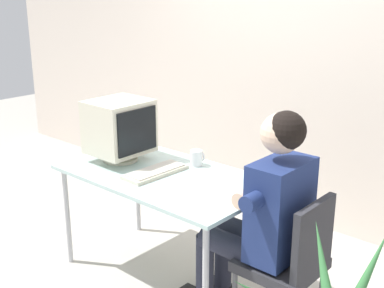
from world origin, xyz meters
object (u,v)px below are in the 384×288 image
(office_chair, at_px, (290,259))
(person_seated, at_px, (263,211))
(desk, at_px, (164,182))
(keyboard, at_px, (155,172))
(desk_mug, at_px, (197,158))
(crt_monitor, at_px, (120,127))

(office_chair, bearing_deg, person_seated, 180.00)
(office_chair, bearing_deg, desk, 179.81)
(keyboard, distance_m, office_chair, 1.03)
(person_seated, bearing_deg, desk, 179.76)
(keyboard, xyz_separation_m, desk_mug, (0.09, 0.30, 0.04))
(person_seated, bearing_deg, crt_monitor, -179.56)
(desk, bearing_deg, person_seated, -0.24)
(office_chair, bearing_deg, crt_monitor, -179.62)
(office_chair, height_order, desk_mug, office_chair)
(desk_mug, bearing_deg, desk, -101.42)
(keyboard, bearing_deg, desk, 44.96)
(desk_mug, bearing_deg, keyboard, -107.19)
(desk_mug, bearing_deg, office_chair, -16.17)
(desk, distance_m, crt_monitor, 0.50)
(desk, height_order, crt_monitor, crt_monitor)
(person_seated, relative_size, desk_mug, 12.13)
(desk, bearing_deg, keyboard, -135.04)
(crt_monitor, relative_size, desk_mug, 3.97)
(desk, height_order, person_seated, person_seated)
(crt_monitor, distance_m, desk_mug, 0.56)
(desk, height_order, desk_mug, desk_mug)
(keyboard, height_order, person_seated, person_seated)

